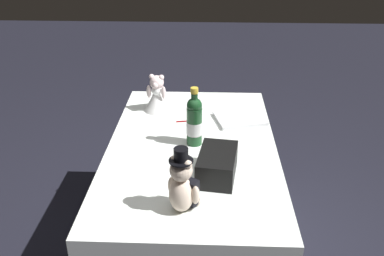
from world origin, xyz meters
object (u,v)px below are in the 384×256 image
teddy_bear_groom (183,186)px  guestbook (240,119)px  teddy_bear_bride (158,94)px  signing_pen (190,121)px  gift_case_black (217,164)px  champagne_bottle (194,121)px

teddy_bear_groom → guestbook: bearing=161.5°
teddy_bear_bride → guestbook: teddy_bear_bride is taller
signing_pen → teddy_bear_groom: bearing=0.5°
teddy_bear_groom → teddy_bear_bride: bearing=-167.9°
teddy_bear_groom → teddy_bear_bride: teddy_bear_groom is taller
teddy_bear_groom → gift_case_black: size_ratio=0.98×
teddy_bear_bride → champagne_bottle: 0.48m
teddy_bear_groom → gift_case_black: 0.29m
gift_case_black → signing_pen: bearing=-165.2°
signing_pen → gift_case_black: (0.56, 0.15, 0.05)m
teddy_bear_groom → guestbook: 0.88m
champagne_bottle → teddy_bear_groom: bearing=-2.8°
teddy_bear_groom → signing_pen: bearing=-179.5°
guestbook → teddy_bear_bride: bearing=-120.4°
teddy_bear_bride → gift_case_black: size_ratio=0.79×
teddy_bear_groom → teddy_bear_bride: (-0.97, -0.21, -0.01)m
champagne_bottle → guestbook: champagne_bottle is taller
teddy_bear_groom → gift_case_black: teddy_bear_groom is taller
gift_case_black → guestbook: 0.60m
teddy_bear_bride → teddy_bear_groom: bearing=12.1°
signing_pen → guestbook: size_ratio=0.57×
guestbook → champagne_bottle: bearing=-56.0°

